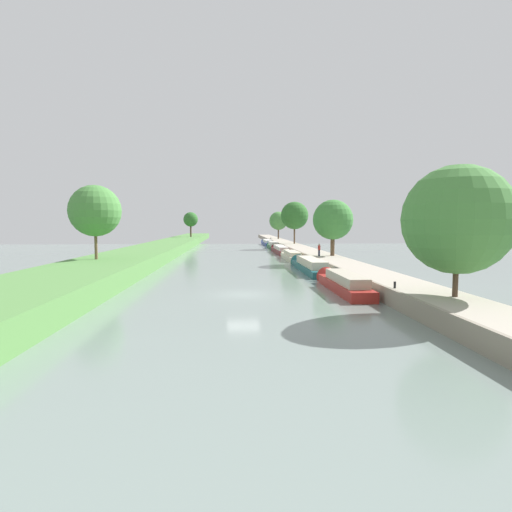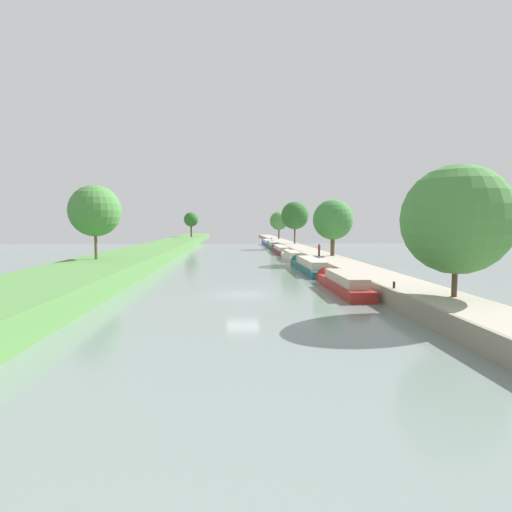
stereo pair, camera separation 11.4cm
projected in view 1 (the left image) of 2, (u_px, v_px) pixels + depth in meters
name	position (u px, v px, depth m)	size (l,w,h in m)	color
ground_plane	(243.00, 294.00, 31.72)	(160.00, 160.00, 0.00)	slate
left_grassy_bank	(58.00, 285.00, 30.85)	(8.33, 260.00, 1.67)	#518442
right_towpath	(393.00, 286.00, 32.36)	(4.04, 260.00, 1.12)	#A89E8E
stone_quay	(366.00, 286.00, 32.23)	(0.25, 260.00, 1.17)	gray
narrowboat_red	(342.00, 283.00, 33.66)	(1.93, 11.70, 2.04)	maroon
narrowboat_teal	(309.00, 265.00, 47.76)	(2.07, 15.33, 2.17)	#195B60
narrowboat_cream	(291.00, 256.00, 62.58)	(1.96, 11.80, 1.89)	beige
narrowboat_maroon	(280.00, 250.00, 77.19)	(1.89, 16.53, 1.91)	maroon
narrowboat_green	(273.00, 245.00, 91.98)	(1.85, 12.51, 2.01)	#1E6033
narrowboat_blue	(267.00, 242.00, 107.44)	(1.90, 16.79, 1.92)	#283D93
tree_rightbank_near	(458.00, 220.00, 24.05)	(6.38, 6.38, 7.73)	#4C3828
tree_rightbank_midnear	(333.00, 220.00, 55.25)	(5.36, 5.36, 7.51)	brown
tree_rightbank_midfar	(295.00, 216.00, 88.71)	(5.92, 5.92, 9.02)	brown
tree_rightbank_far	(278.00, 221.00, 117.84)	(5.21, 5.21, 7.74)	#4C3828
tree_leftbank_downstream	(95.00, 211.00, 43.22)	(5.38, 5.38, 7.79)	brown
tree_leftbank_upstream	(191.00, 220.00, 117.87)	(4.12, 4.12, 7.04)	#4C3828
person_walking	(319.00, 250.00, 54.75)	(0.34, 0.34, 1.66)	#282D42
mooring_bollard_near	(395.00, 285.00, 27.56)	(0.16, 0.16, 0.45)	black
mooring_bollard_far	(271.00, 238.00, 115.15)	(0.16, 0.16, 0.45)	black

